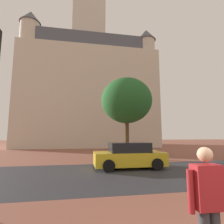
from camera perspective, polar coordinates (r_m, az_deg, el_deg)
The scene contains 6 objects.
ground_plane at distance 11.77m, azimuth 1.57°, elevation -16.85°, with size 120.00×120.00×0.00m, color brown.
street_asphalt_strip at distance 9.31m, azimuth 4.93°, elevation -19.31°, with size 120.00×6.27×0.00m, color #2D2D33.
landmark_building at distance 33.47m, azimuth -7.56°, elevation 7.94°, with size 22.21×14.02×37.85m.
person_skater at distance 3.12m, azimuth 28.66°, elevation -24.21°, with size 0.61×0.31×1.73m.
car_yellow at distance 10.64m, azimuth 5.56°, elevation -13.99°, with size 4.07×2.03×1.47m.
tree_curb_far at distance 15.28m, azimuth 4.73°, elevation 3.69°, with size 4.38×4.38×6.86m.
Camera 1 is at (-2.32, -1.38, 1.90)m, focal length 28.07 mm.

